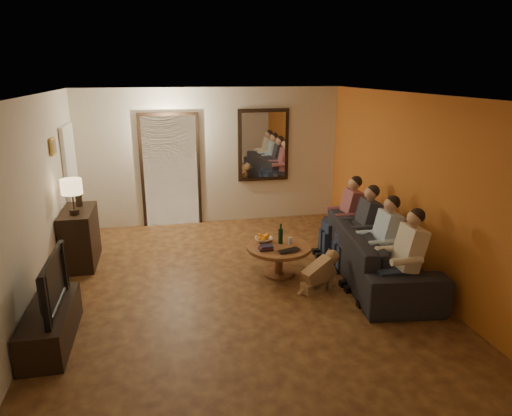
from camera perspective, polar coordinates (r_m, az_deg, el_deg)
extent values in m
cube|color=#3C1D10|center=(6.43, -2.10, -9.92)|extent=(5.00, 6.00, 0.01)
cube|color=white|center=(5.75, -2.39, 13.90)|extent=(5.00, 6.00, 0.01)
cube|color=beige|center=(8.86, -5.50, 6.39)|extent=(5.00, 0.02, 2.60)
cube|color=beige|center=(3.24, 6.87, -12.68)|extent=(5.00, 0.02, 2.60)
cube|color=beige|center=(6.09, -26.12, -0.10)|extent=(0.02, 6.00, 2.60)
cube|color=beige|center=(6.82, 18.98, 2.39)|extent=(0.02, 6.00, 2.60)
cube|color=#B8731F|center=(6.81, 18.91, 2.38)|extent=(0.01, 6.00, 2.60)
cube|color=#FFE0A5|center=(8.84, -10.61, 4.50)|extent=(1.00, 0.06, 2.10)
cube|color=black|center=(8.83, -10.61, 4.49)|extent=(1.12, 0.04, 2.22)
cube|color=silver|center=(8.89, -8.95, 3.65)|extent=(0.45, 0.03, 1.70)
cube|color=black|center=(8.95, 0.93, 7.86)|extent=(1.00, 0.05, 1.40)
cube|color=white|center=(8.92, 0.97, 7.84)|extent=(0.86, 0.02, 1.26)
cube|color=white|center=(8.32, -21.96, 2.58)|extent=(0.06, 0.85, 2.04)
cube|color=#B28C33|center=(7.21, -24.06, 7.06)|extent=(0.03, 0.28, 0.24)
cube|color=brown|center=(7.20, -23.94, 7.07)|extent=(0.01, 0.22, 0.18)
cube|color=black|center=(7.53, -21.10, -3.40)|extent=(0.45, 0.98, 0.87)
cube|color=black|center=(5.64, -24.25, -13.20)|extent=(0.45, 1.25, 0.42)
imported|color=black|center=(5.42, -24.89, -8.54)|extent=(1.03, 0.14, 0.59)
imported|color=black|center=(6.84, 14.86, -5.36)|extent=(2.69, 1.33, 0.75)
cylinder|color=brown|center=(6.73, 2.86, -6.55)|extent=(0.96, 0.96, 0.45)
imported|color=white|center=(6.79, 0.95, -3.97)|extent=(0.26, 0.26, 0.06)
cylinder|color=silver|center=(6.71, 4.28, -4.10)|extent=(0.06, 0.06, 0.10)
imported|color=black|center=(6.41, 4.39, -5.49)|extent=(0.38, 0.31, 0.03)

